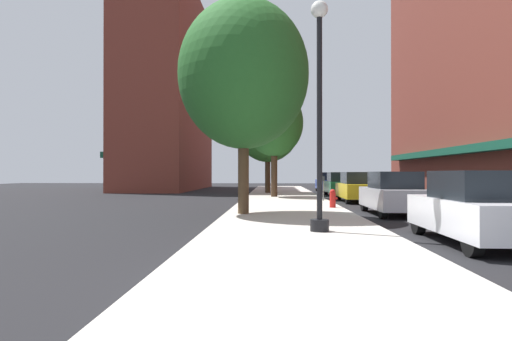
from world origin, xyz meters
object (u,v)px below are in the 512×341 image
Objects in this scene: tree_near at (274,123)px; car_blue at (328,182)px; lamppost at (319,111)px; tree_far at (243,74)px; car_green at (340,184)px; tree_mid at (268,124)px; car_white at (477,208)px; fire_hydrant at (333,198)px; parking_meter_near at (323,185)px; car_silver at (393,194)px; car_yellow at (357,187)px.

tree_near reaches higher than car_blue.
tree_far is at bearing 115.36° from lamppost.
car_green and car_blue have the same top height.
tree_mid reaches higher than car_blue.
fire_hydrant is at bearing 104.14° from car_white.
car_white is (3.41, -1.19, -2.39)m from lamppost.
car_white is (1.95, -13.66, -0.14)m from parking_meter_near.
car_green is (3.41, 19.77, -2.39)m from lamppost.
fire_hydrant is 0.10× the size of tree_mid.
lamppost is 0.87× the size of tree_near.
lamppost is at bearing -100.13° from car_green.
car_silver is (5.70, 1.00, -4.42)m from tree_far.
lamppost is 1.37× the size of car_yellow.
tree_far is at bearing -111.23° from car_green.
tree_near reaches higher than fire_hydrant.
tree_far is (-3.75, -7.65, 4.28)m from parking_meter_near.
car_yellow and car_blue have the same top height.
car_silver is at bearing 9.91° from tree_far.
car_blue is (5.08, 4.39, -4.54)m from tree_mid.
parking_meter_near is 0.30× the size of car_white.
tree_mid reaches higher than tree_near.
car_yellow is (5.70, 8.39, -4.42)m from tree_far.
parking_meter_near is 7.55m from car_green.
car_white is (5.08, -23.32, -4.54)m from tree_mid.
car_green is at bearing 91.26° from car_white.
car_blue is (0.00, 13.31, 0.00)m from car_yellow.
tree_mid is at bearing 103.54° from car_white.
tree_far is 22.87m from car_blue.
car_blue is at bearing 40.84° from tree_mid.
car_white is at bearing -81.88° from parking_meter_near.
parking_meter_near is at bearing 108.50° from car_silver.
fire_hydrant is at bearing -94.82° from car_blue.
car_yellow is 1.00× the size of car_blue.
lamppost reaches higher than car_green.
parking_meter_near is 0.17× the size of tree_far.
car_white and car_yellow have the same top height.
car_white is 27.71m from car_blue.
fire_hydrant is 2.88m from car_silver.
car_white is 20.95m from car_green.
car_green is (2.06, 11.95, 0.29)m from fire_hydrant.
lamppost is at bearing -99.84° from fire_hydrant.
car_white and car_blue have the same top height.
car_green is (4.58, 3.25, -3.93)m from tree_near.
tree_far reaches higher than car_silver.
car_white is (2.06, -9.00, 0.29)m from fire_hydrant.
parking_meter_near is 0.16× the size of tree_mid.
tree_near is (-1.17, 16.51, 1.54)m from lamppost.
fire_hydrant is 18.83m from car_blue.
tree_far is (-1.12, -11.68, 0.49)m from tree_near.
car_yellow is 13.31m from car_blue.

